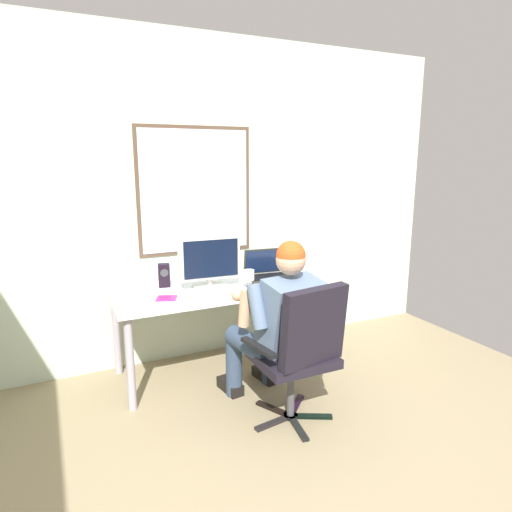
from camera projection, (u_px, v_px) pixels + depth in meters
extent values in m
cube|color=#847557|center=(342.00, 509.00, 2.24)|extent=(4.74, 4.23, 0.02)
cube|color=beige|center=(201.00, 202.00, 3.78)|extent=(4.74, 0.06, 2.69)
cube|color=#4C3828|center=(195.00, 191.00, 3.71)|extent=(0.97, 0.01, 1.05)
cube|color=silver|center=(196.00, 191.00, 3.70)|extent=(0.91, 0.02, 0.99)
cylinder|color=#98909D|center=(130.00, 364.00, 3.04)|extent=(0.06, 0.06, 0.68)
cylinder|color=#98909D|center=(320.00, 328.00, 3.68)|extent=(0.06, 0.06, 0.68)
cylinder|color=#98909D|center=(117.00, 334.00, 3.56)|extent=(0.06, 0.06, 0.68)
cylinder|color=#98909D|center=(284.00, 307.00, 4.20)|extent=(0.06, 0.06, 0.68)
cube|color=white|center=(219.00, 288.00, 3.54)|extent=(1.66, 0.73, 0.04)
cube|color=black|center=(274.00, 423.00, 2.93)|extent=(0.28, 0.09, 0.02)
cube|color=black|center=(298.00, 428.00, 2.88)|extent=(0.09, 0.28, 0.02)
cube|color=black|center=(311.00, 416.00, 3.00)|extent=(0.27, 0.17, 0.02)
cube|color=black|center=(296.00, 405.00, 3.14)|extent=(0.23, 0.23, 0.02)
cube|color=black|center=(273.00, 409.00, 3.09)|extent=(0.16, 0.27, 0.02)
cylinder|color=black|center=(290.00, 416.00, 3.01)|extent=(0.10, 0.10, 0.02)
cylinder|color=#3F3F44|center=(291.00, 387.00, 2.96)|extent=(0.05, 0.05, 0.40)
cube|color=black|center=(291.00, 357.00, 2.92)|extent=(0.48, 0.48, 0.06)
cube|color=black|center=(314.00, 327.00, 2.69)|extent=(0.47, 0.18, 0.49)
cube|color=black|center=(322.00, 330.00, 3.03)|extent=(0.10, 0.34, 0.02)
cube|color=black|center=(259.00, 347.00, 2.75)|extent=(0.10, 0.34, 0.02)
cylinder|color=#2D3D53|center=(288.00, 335.00, 3.20)|extent=(0.21, 0.46, 0.15)
cylinder|color=#2D3D53|center=(270.00, 354.00, 3.43)|extent=(0.12, 0.12, 0.47)
cube|color=black|center=(265.00, 375.00, 3.52)|extent=(0.13, 0.25, 0.08)
cylinder|color=#2D3D53|center=(251.00, 345.00, 3.02)|extent=(0.21, 0.46, 0.15)
cylinder|color=#2D3D53|center=(234.00, 365.00, 3.25)|extent=(0.12, 0.12, 0.47)
cube|color=black|center=(230.00, 386.00, 3.34)|extent=(0.13, 0.25, 0.08)
cube|color=slate|center=(290.00, 316.00, 2.88)|extent=(0.42, 0.36, 0.52)
sphere|color=tan|center=(291.00, 260.00, 2.80)|extent=(0.19, 0.19, 0.19)
sphere|color=#D9471A|center=(291.00, 255.00, 2.80)|extent=(0.19, 0.19, 0.19)
cylinder|color=slate|center=(311.00, 295.00, 3.02)|extent=(0.12, 0.21, 0.29)
cylinder|color=tan|center=(302.00, 310.00, 3.13)|extent=(0.09, 0.09, 0.26)
sphere|color=tan|center=(299.00, 312.00, 3.16)|extent=(0.09, 0.09, 0.09)
cylinder|color=slate|center=(257.00, 306.00, 2.78)|extent=(0.11, 0.19, 0.29)
cylinder|color=tan|center=(245.00, 307.00, 2.91)|extent=(0.09, 0.12, 0.27)
sphere|color=tan|center=(238.00, 294.00, 2.97)|extent=(0.09, 0.09, 0.09)
cube|color=beige|center=(210.00, 286.00, 3.50)|extent=(0.25, 0.21, 0.02)
cylinder|color=beige|center=(210.00, 281.00, 3.49)|extent=(0.04, 0.04, 0.06)
cube|color=beige|center=(209.00, 257.00, 3.45)|extent=(0.47, 0.15, 0.33)
cube|color=black|center=(211.00, 259.00, 3.39)|extent=(0.42, 0.04, 0.29)
cube|color=black|center=(269.00, 277.00, 3.75)|extent=(0.38, 0.27, 0.02)
cube|color=black|center=(269.00, 276.00, 3.75)|extent=(0.35, 0.24, 0.00)
cube|color=black|center=(264.00, 261.00, 3.85)|extent=(0.36, 0.09, 0.22)
cube|color=#0F1933|center=(264.00, 261.00, 3.84)|extent=(0.33, 0.08, 0.19)
cylinder|color=silver|center=(249.00, 289.00, 3.44)|extent=(0.06, 0.06, 0.00)
cylinder|color=silver|center=(249.00, 284.00, 3.43)|extent=(0.01, 0.01, 0.07)
cylinder|color=silver|center=(249.00, 275.00, 3.41)|extent=(0.08, 0.08, 0.08)
cylinder|color=maroon|center=(249.00, 277.00, 3.42)|extent=(0.08, 0.08, 0.04)
cube|color=black|center=(164.00, 275.00, 3.49)|extent=(0.09, 0.07, 0.19)
cylinder|color=#333338|center=(164.00, 273.00, 3.45)|extent=(0.06, 0.02, 0.06)
cube|color=#8D2073|center=(167.00, 298.00, 3.21)|extent=(0.18, 0.17, 0.01)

